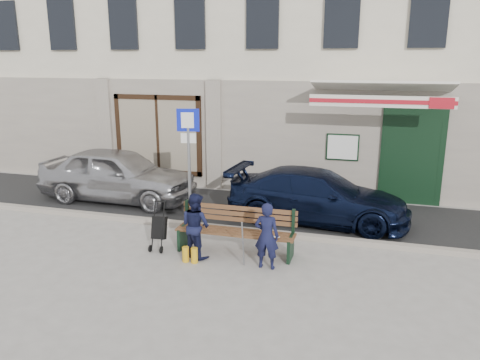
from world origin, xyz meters
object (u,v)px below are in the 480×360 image
at_px(bench, 233,231).
at_px(woman, 196,225).
at_px(parking_sign, 189,149).
at_px(man, 267,236).
at_px(stroller, 159,229).
at_px(car_navy, 318,196).
at_px(car_silver, 118,174).

relative_size(bench, woman, 1.86).
height_order(parking_sign, man, parking_sign).
bearing_deg(parking_sign, stroller, -104.83).
xyz_separation_m(car_navy, parking_sign, (-2.81, -1.12, 1.21)).
distance_m(car_silver, man, 5.77).
xyz_separation_m(woman, stroller, (-0.85, 0.13, -0.21)).
bearing_deg(parking_sign, car_navy, 10.23).
bearing_deg(bench, car_navy, 59.70).
relative_size(man, stroller, 1.28).
bearing_deg(stroller, woman, -12.52).
distance_m(car_silver, parking_sign, 3.17).
height_order(car_silver, woman, car_silver).
bearing_deg(woman, car_navy, -101.83).
bearing_deg(man, bench, -31.57).
distance_m(bench, stroller, 1.52).
relative_size(car_silver, car_navy, 1.00).
height_order(parking_sign, woman, parking_sign).
distance_m(man, woman, 1.46).
bearing_deg(car_navy, stroller, 136.55).
relative_size(car_silver, woman, 3.33).
bearing_deg(stroller, bench, 5.02).
height_order(man, woman, woman).
bearing_deg(car_silver, man, -121.28).
relative_size(car_silver, man, 3.40).
distance_m(bench, man, 0.96).
bearing_deg(bench, parking_sign, 138.56).
xyz_separation_m(car_silver, bench, (4.07, -2.59, -0.28)).
bearing_deg(parking_sign, car_silver, 141.71).
relative_size(car_navy, bench, 1.79).
distance_m(car_silver, bench, 4.83).
distance_m(car_silver, stroller, 3.83).
xyz_separation_m(car_navy, man, (-0.59, -2.88, 0.01)).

